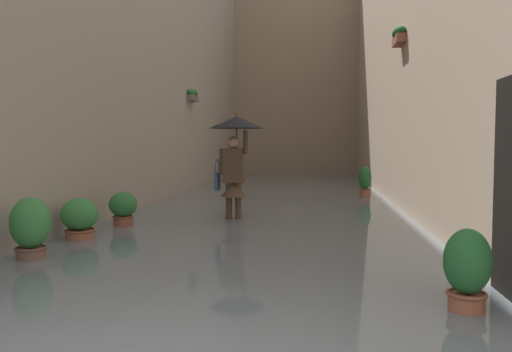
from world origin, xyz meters
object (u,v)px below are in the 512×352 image
at_px(potted_plant_near_left, 365,184).
at_px(potted_plant_near_right, 123,211).
at_px(potted_plant_far_left, 467,276).
at_px(potted_plant_mid_right, 80,222).
at_px(potted_plant_far_right, 31,231).
at_px(person_wading, 235,147).

height_order(potted_plant_near_left, potted_plant_near_right, potted_plant_near_left).
bearing_deg(potted_plant_far_left, potted_plant_mid_right, -30.23).
bearing_deg(potted_plant_far_right, potted_plant_near_right, -93.16).
bearing_deg(potted_plant_near_left, potted_plant_far_right, 59.86).
bearing_deg(potted_plant_mid_right, potted_plant_far_right, 91.23).
relative_size(potted_plant_near_left, potted_plant_near_right, 1.30).
distance_m(potted_plant_far_right, potted_plant_far_left, 4.93).
bearing_deg(person_wading, potted_plant_far_right, 62.44).
height_order(person_wading, potted_plant_near_right, person_wading).
bearing_deg(potted_plant_near_right, potted_plant_far_left, 138.61).
distance_m(potted_plant_near_left, potted_plant_far_left, 9.55).
xyz_separation_m(potted_plant_mid_right, potted_plant_near_left, (-4.75, -6.78, 0.10)).
xyz_separation_m(potted_plant_far_right, potted_plant_mid_right, (0.03, -1.35, -0.09)).
distance_m(person_wading, potted_plant_far_left, 5.92).
xyz_separation_m(person_wading, potted_plant_far_right, (1.93, 3.69, -1.01)).
height_order(potted_plant_mid_right, potted_plant_near_left, potted_plant_near_left).
bearing_deg(potted_plant_near_right, potted_plant_mid_right, 82.17).
xyz_separation_m(potted_plant_far_right, potted_plant_near_right, (-0.14, -2.62, -0.08)).
distance_m(potted_plant_mid_right, potted_plant_near_right, 1.28).
height_order(potted_plant_far_right, potted_plant_near_right, potted_plant_far_right).
bearing_deg(potted_plant_near_right, potted_plant_near_left, -129.70).
relative_size(potted_plant_near_right, potted_plant_far_left, 0.87).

